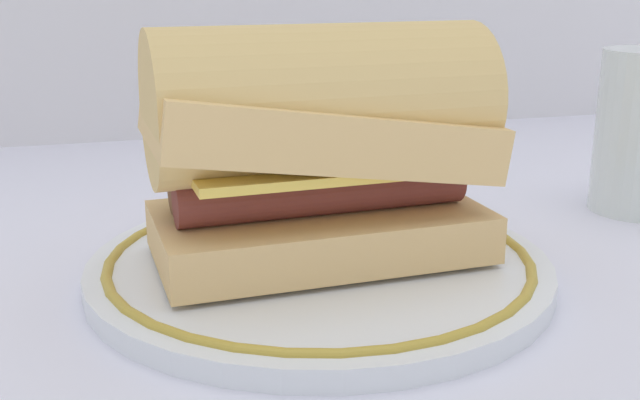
% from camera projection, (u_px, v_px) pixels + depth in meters
% --- Properties ---
extents(ground_plane, '(1.50, 1.50, 0.00)m').
position_uv_depth(ground_plane, '(319.00, 277.00, 0.45)').
color(ground_plane, silver).
extents(plate, '(0.26, 0.26, 0.01)m').
position_uv_depth(plate, '(320.00, 262.00, 0.45)').
color(plate, white).
rests_on(plate, ground_plane).
extents(sausage_sandwich, '(0.19, 0.11, 0.13)m').
position_uv_depth(sausage_sandwich, '(320.00, 139.00, 0.43)').
color(sausage_sandwich, '#DEB371').
rests_on(sausage_sandwich, plate).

